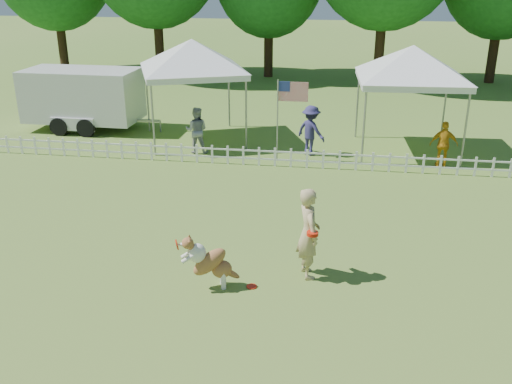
{
  "coord_description": "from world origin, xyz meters",
  "views": [
    {
      "loc": [
        1.21,
        -9.79,
        5.83
      ],
      "look_at": [
        -0.58,
        2.0,
        1.1
      ],
      "focal_mm": 40.0,
      "sensor_mm": 36.0,
      "label": 1
    }
  ],
  "objects_px": {
    "canopy_tent_right": "(408,101)",
    "flag_pole": "(277,121)",
    "cargo_trailer": "(83,99)",
    "handler": "(309,233)",
    "dog": "(210,262)",
    "spectator_c": "(444,144)",
    "canopy_tent_left": "(194,92)",
    "spectator_a": "(197,130)",
    "frisbee_on_turf": "(252,286)",
    "spectator_b": "(311,130)"
  },
  "relations": [
    {
      "from": "canopy_tent_right",
      "to": "flag_pole",
      "type": "bearing_deg",
      "value": -161.17
    },
    {
      "from": "cargo_trailer",
      "to": "handler",
      "type": "bearing_deg",
      "value": -46.24
    },
    {
      "from": "dog",
      "to": "spectator_c",
      "type": "relative_size",
      "value": 0.78
    },
    {
      "from": "canopy_tent_left",
      "to": "spectator_a",
      "type": "relative_size",
      "value": 2.24
    },
    {
      "from": "canopy_tent_left",
      "to": "frisbee_on_turf",
      "type": "bearing_deg",
      "value": -91.62
    },
    {
      "from": "frisbee_on_turf",
      "to": "canopy_tent_right",
      "type": "distance_m",
      "value": 10.35
    },
    {
      "from": "frisbee_on_turf",
      "to": "spectator_b",
      "type": "distance_m",
      "value": 8.69
    },
    {
      "from": "frisbee_on_turf",
      "to": "cargo_trailer",
      "type": "distance_m",
      "value": 13.43
    },
    {
      "from": "spectator_a",
      "to": "flag_pole",
      "type": "bearing_deg",
      "value": 168.92
    },
    {
      "from": "handler",
      "to": "flag_pole",
      "type": "xyz_separation_m",
      "value": [
        -1.47,
        7.22,
        0.36
      ]
    },
    {
      "from": "cargo_trailer",
      "to": "spectator_b",
      "type": "distance_m",
      "value": 8.98
    },
    {
      "from": "spectator_a",
      "to": "spectator_c",
      "type": "bearing_deg",
      "value": 175.44
    },
    {
      "from": "flag_pole",
      "to": "spectator_a",
      "type": "distance_m",
      "value": 2.81
    },
    {
      "from": "handler",
      "to": "canopy_tent_left",
      "type": "relative_size",
      "value": 0.54
    },
    {
      "from": "flag_pole",
      "to": "spectator_b",
      "type": "xyz_separation_m",
      "value": [
        1.02,
        0.77,
        -0.48
      ]
    },
    {
      "from": "spectator_c",
      "to": "frisbee_on_turf",
      "type": "bearing_deg",
      "value": 60.14
    },
    {
      "from": "frisbee_on_turf",
      "to": "canopy_tent_right",
      "type": "relative_size",
      "value": 0.06
    },
    {
      "from": "cargo_trailer",
      "to": "spectator_a",
      "type": "bearing_deg",
      "value": -24.13
    },
    {
      "from": "canopy_tent_right",
      "to": "cargo_trailer",
      "type": "xyz_separation_m",
      "value": [
        -11.87,
        1.08,
        -0.56
      ]
    },
    {
      "from": "frisbee_on_turf",
      "to": "spectator_a",
      "type": "xyz_separation_m",
      "value": [
        -3.16,
        8.25,
        0.76
      ]
    },
    {
      "from": "frisbee_on_turf",
      "to": "spectator_c",
      "type": "distance_m",
      "value": 9.34
    },
    {
      "from": "handler",
      "to": "frisbee_on_turf",
      "type": "xyz_separation_m",
      "value": [
        -1.04,
        -0.64,
        -0.93
      ]
    },
    {
      "from": "cargo_trailer",
      "to": "spectator_b",
      "type": "xyz_separation_m",
      "value": [
        8.76,
        -1.97,
        -0.33
      ]
    },
    {
      "from": "canopy_tent_left",
      "to": "flag_pole",
      "type": "xyz_separation_m",
      "value": [
        3.19,
        -1.9,
        -0.43
      ]
    },
    {
      "from": "canopy_tent_left",
      "to": "handler",
      "type": "bearing_deg",
      "value": -84.93
    },
    {
      "from": "canopy_tent_left",
      "to": "dog",
      "type": "bearing_deg",
      "value": -95.96
    },
    {
      "from": "canopy_tent_right",
      "to": "spectator_b",
      "type": "height_order",
      "value": "canopy_tent_right"
    },
    {
      "from": "dog",
      "to": "canopy_tent_right",
      "type": "bearing_deg",
      "value": 47.21
    },
    {
      "from": "handler",
      "to": "canopy_tent_right",
      "type": "height_order",
      "value": "canopy_tent_right"
    },
    {
      "from": "dog",
      "to": "canopy_tent_left",
      "type": "bearing_deg",
      "value": 88.2
    },
    {
      "from": "canopy_tent_right",
      "to": "spectator_a",
      "type": "relative_size",
      "value": 2.22
    },
    {
      "from": "dog",
      "to": "cargo_trailer",
      "type": "xyz_separation_m",
      "value": [
        -7.38,
        10.72,
        0.6
      ]
    },
    {
      "from": "dog",
      "to": "canopy_tent_left",
      "type": "xyz_separation_m",
      "value": [
        -2.83,
        9.89,
        1.18
      ]
    },
    {
      "from": "spectator_a",
      "to": "spectator_c",
      "type": "distance_m",
      "value": 7.9
    },
    {
      "from": "handler",
      "to": "spectator_b",
      "type": "bearing_deg",
      "value": -17.13
    },
    {
      "from": "canopy_tent_right",
      "to": "spectator_c",
      "type": "xyz_separation_m",
      "value": [
        1.02,
        -1.49,
        -1.0
      ]
    },
    {
      "from": "spectator_b",
      "to": "handler",
      "type": "bearing_deg",
      "value": 128.98
    },
    {
      "from": "frisbee_on_turf",
      "to": "cargo_trailer",
      "type": "height_order",
      "value": "cargo_trailer"
    },
    {
      "from": "handler",
      "to": "canopy_tent_left",
      "type": "distance_m",
      "value": 10.27
    },
    {
      "from": "frisbee_on_turf",
      "to": "cargo_trailer",
      "type": "relative_size",
      "value": 0.04
    },
    {
      "from": "handler",
      "to": "dog",
      "type": "xyz_separation_m",
      "value": [
        -1.82,
        -0.76,
        -0.38
      ]
    },
    {
      "from": "spectator_a",
      "to": "spectator_b",
      "type": "bearing_deg",
      "value": -177.15
    },
    {
      "from": "flag_pole",
      "to": "spectator_c",
      "type": "relative_size",
      "value": 1.81
    },
    {
      "from": "dog",
      "to": "canopy_tent_left",
      "type": "relative_size",
      "value": 0.32
    },
    {
      "from": "canopy_tent_left",
      "to": "canopy_tent_right",
      "type": "height_order",
      "value": "canopy_tent_left"
    },
    {
      "from": "handler",
      "to": "cargo_trailer",
      "type": "relative_size",
      "value": 0.36
    },
    {
      "from": "canopy_tent_right",
      "to": "spectator_c",
      "type": "bearing_deg",
      "value": -58.62
    },
    {
      "from": "frisbee_on_turf",
      "to": "flag_pole",
      "type": "xyz_separation_m",
      "value": [
        -0.43,
        7.86,
        1.29
      ]
    },
    {
      "from": "frisbee_on_turf",
      "to": "spectator_a",
      "type": "relative_size",
      "value": 0.13
    },
    {
      "from": "spectator_b",
      "to": "frisbee_on_turf",
      "type": "bearing_deg",
      "value": 121.87
    }
  ]
}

